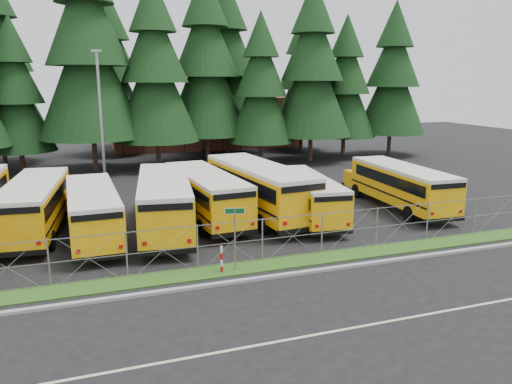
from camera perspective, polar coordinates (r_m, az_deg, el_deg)
ground at (r=24.26m, az=2.15°, el=-6.76°), size 120.00×120.00×0.00m
curb at (r=21.57m, az=5.19°, el=-9.17°), size 50.00×0.25×0.12m
grass_verge at (r=22.77m, az=3.72°, el=-8.02°), size 50.00×1.40×0.06m
road_lane_line at (r=17.66m, az=11.98°, el=-14.78°), size 50.00×0.12×0.01m
chainlink_fence at (r=23.06m, az=3.08°, el=-5.19°), size 44.00×0.10×2.00m
brick_building at (r=63.15m, az=-6.10°, el=8.00°), size 22.00×10.00×6.00m
bus_1 at (r=29.15m, az=-23.84°, el=-1.59°), size 3.66×11.12×2.86m
bus_2 at (r=27.16m, az=-18.17°, el=-2.29°), size 2.74×10.38×2.70m
bus_3 at (r=27.55m, az=-10.45°, el=-1.32°), size 4.27×11.74×3.01m
bus_4 at (r=29.39m, az=-5.95°, el=-0.45°), size 3.38×11.06×2.86m
bus_5 at (r=30.09m, az=0.00°, el=0.24°), size 4.11×12.34×3.17m
bus_6 at (r=29.63m, az=5.71°, el=-0.62°), size 3.54×10.03×2.57m
bus_east at (r=33.16m, az=15.94°, el=0.56°), size 3.03×10.71×2.78m
street_sign at (r=21.21m, az=-2.44°, el=-3.87°), size 0.81×0.53×2.81m
striped_bollard at (r=21.48m, az=-3.96°, el=-7.71°), size 0.11×0.11×1.20m
light_standard at (r=37.70m, az=-17.31°, el=8.21°), size 0.70×0.35×10.14m
conifer_2 at (r=48.04m, az=-25.78°, el=9.88°), size 6.11×6.11×13.52m
conifer_3 at (r=47.12m, az=-18.67°, el=14.71°), size 9.28×9.28×20.53m
conifer_4 at (r=47.08m, az=-11.49°, el=13.18°), size 7.85×7.85×17.37m
conifer_5 at (r=50.27m, az=-5.73°, el=13.98°), size 8.38×8.38×18.53m
conifer_6 at (r=48.86m, az=0.55°, el=11.70°), size 6.54×6.54×14.47m
conifer_7 at (r=50.67m, az=6.43°, el=13.48°), size 8.00×8.00×17.69m
conifer_8 at (r=54.36m, az=10.18°, el=11.75°), size 6.66×6.66×14.74m
conifer_9 at (r=56.69m, az=15.37°, el=12.31°), size 7.36×7.36×16.28m
conifer_11 at (r=57.23m, az=-16.19°, el=12.80°), size 7.85×7.85×17.36m
conifer_12 at (r=55.59m, az=-3.37°, el=14.02°), size 8.49×8.49×18.79m
conifer_13 at (r=58.52m, az=5.27°, el=12.32°), size 7.02×7.02×15.52m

